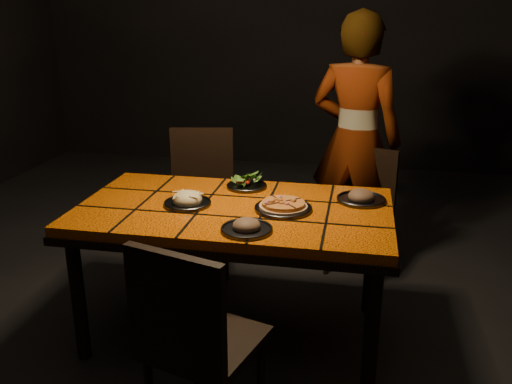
% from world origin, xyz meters
% --- Properties ---
extents(room_shell, '(6.04, 7.04, 3.08)m').
position_xyz_m(room_shell, '(0.00, 0.00, 1.50)').
color(room_shell, black).
rests_on(room_shell, ground).
extents(dining_table, '(1.62, 0.92, 0.75)m').
position_xyz_m(dining_table, '(0.00, 0.00, 0.67)').
color(dining_table, orange).
rests_on(dining_table, ground).
extents(chair_near, '(0.51, 0.51, 0.91)m').
position_xyz_m(chair_near, '(0.03, -0.83, 0.52)').
color(chair_near, black).
rests_on(chair_near, ground).
extents(chair_far_left, '(0.50, 0.50, 0.95)m').
position_xyz_m(chair_far_left, '(-0.42, 0.81, 0.54)').
color(chair_far_left, black).
rests_on(chair_far_left, ground).
extents(chair_far_right, '(0.49, 0.49, 0.83)m').
position_xyz_m(chair_far_right, '(0.66, 0.96, 0.48)').
color(chair_far_right, black).
rests_on(chair_far_right, ground).
extents(diner, '(0.71, 0.56, 1.72)m').
position_xyz_m(diner, '(0.58, 1.13, 0.86)').
color(diner, brown).
rests_on(diner, ground).
extents(plate_pizza, '(0.34, 0.34, 0.04)m').
position_xyz_m(plate_pizza, '(0.26, -0.01, 0.77)').
color(plate_pizza, '#39393E').
rests_on(plate_pizza, dining_table).
extents(plate_pasta, '(0.25, 0.25, 0.08)m').
position_xyz_m(plate_pasta, '(-0.24, -0.03, 0.77)').
color(plate_pasta, '#39393E').
rests_on(plate_pasta, dining_table).
extents(plate_salad, '(0.23, 0.23, 0.07)m').
position_xyz_m(plate_salad, '(-0.00, 0.31, 0.78)').
color(plate_salad, '#39393E').
rests_on(plate_salad, dining_table).
extents(plate_mushroom_a, '(0.24, 0.24, 0.08)m').
position_xyz_m(plate_mushroom_a, '(0.13, -0.31, 0.77)').
color(plate_mushroom_a, '#39393E').
rests_on(plate_mushroom_a, dining_table).
extents(plate_mushroom_b, '(0.26, 0.26, 0.08)m').
position_xyz_m(plate_mushroom_b, '(0.64, 0.20, 0.77)').
color(plate_mushroom_b, '#39393E').
rests_on(plate_mushroom_b, dining_table).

